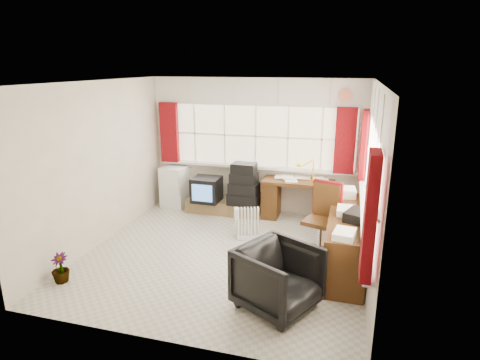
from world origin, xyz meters
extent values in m
plane|color=beige|center=(0.00, 0.00, 0.00)|extent=(4.00, 4.00, 0.00)
plane|color=beige|center=(0.00, 2.00, 1.25)|extent=(4.00, 0.00, 4.00)
plane|color=beige|center=(0.00, -2.00, 1.25)|extent=(4.00, 0.00, 4.00)
plane|color=beige|center=(-2.00, 0.00, 1.25)|extent=(0.00, 4.00, 4.00)
plane|color=beige|center=(2.00, 0.00, 1.25)|extent=(0.00, 4.00, 4.00)
plane|color=white|center=(0.00, 0.00, 2.50)|extent=(4.00, 4.00, 0.00)
plane|color=#F2E3BF|center=(0.00, 1.98, 1.45)|extent=(3.60, 0.00, 3.60)
cube|color=white|center=(0.00, 1.94, 0.87)|extent=(3.70, 0.12, 0.05)
cube|color=white|center=(-1.20, 1.97, 1.45)|extent=(0.03, 0.02, 1.10)
cube|color=white|center=(-0.60, 1.97, 1.45)|extent=(0.03, 0.02, 1.10)
cube|color=white|center=(0.00, 1.97, 1.45)|extent=(0.03, 0.02, 1.10)
cube|color=white|center=(0.60, 1.97, 1.45)|extent=(0.03, 0.02, 1.10)
cube|color=white|center=(1.20, 1.97, 1.45)|extent=(0.03, 0.02, 1.10)
plane|color=#F2E3BF|center=(1.98, 0.00, 1.45)|extent=(0.00, 3.60, 3.60)
cube|color=white|center=(1.94, 0.00, 0.87)|extent=(0.12, 3.70, 0.05)
cube|color=white|center=(1.97, -1.20, 1.45)|extent=(0.02, 0.03, 1.10)
cube|color=white|center=(1.97, -0.60, 1.45)|extent=(0.02, 0.03, 1.10)
cube|color=white|center=(1.97, 0.00, 1.45)|extent=(0.02, 0.03, 1.10)
cube|color=white|center=(1.97, 0.60, 1.45)|extent=(0.02, 0.03, 1.10)
cube|color=white|center=(1.97, 1.20, 1.45)|extent=(0.02, 0.03, 1.10)
cube|color=maroon|center=(-1.70, 1.90, 1.46)|extent=(0.35, 0.10, 1.15)
cube|color=maroon|center=(1.60, 1.90, 1.46)|extent=(0.35, 0.10, 1.15)
cube|color=maroon|center=(1.90, 1.60, 1.46)|extent=(0.10, 0.35, 1.15)
cube|color=maroon|center=(1.90, -1.70, 1.46)|extent=(0.10, 0.35, 1.15)
cube|color=silver|center=(0.00, 1.96, 2.25)|extent=(3.95, 0.08, 0.48)
cube|color=silver|center=(1.96, 0.00, 2.25)|extent=(0.08, 3.95, 0.48)
cube|color=#472610|center=(0.85, 1.80, 0.70)|extent=(1.27, 0.63, 0.06)
cube|color=#472610|center=(0.36, 1.80, 0.34)|extent=(0.30, 0.57, 0.67)
cube|color=#472610|center=(1.33, 1.80, 0.34)|extent=(0.30, 0.57, 0.67)
cube|color=white|center=(0.85, 1.80, 0.74)|extent=(0.22, 0.29, 0.02)
cube|color=white|center=(0.85, 1.80, 0.75)|extent=(0.22, 0.29, 0.02)
cube|color=white|center=(0.85, 1.80, 0.75)|extent=(0.22, 0.29, 0.02)
cube|color=white|center=(0.85, 1.80, 0.75)|extent=(0.22, 0.29, 0.02)
cube|color=white|center=(0.85, 1.80, 0.76)|extent=(0.22, 0.29, 0.02)
cube|color=white|center=(0.85, 1.80, 0.76)|extent=(0.22, 0.29, 0.02)
cube|color=white|center=(0.85, 1.80, 0.77)|extent=(0.22, 0.29, 0.02)
cylinder|color=yellow|center=(1.09, 1.81, 0.74)|extent=(0.09, 0.09, 0.02)
cylinder|color=yellow|center=(1.09, 1.81, 0.92)|extent=(0.02, 0.02, 0.35)
cone|color=yellow|center=(1.09, 1.81, 1.05)|extent=(0.15, 0.13, 0.14)
cube|color=black|center=(1.35, 0.39, 0.02)|extent=(0.57, 0.57, 0.04)
cylinder|color=silver|center=(1.35, 0.39, 0.26)|extent=(0.06, 0.06, 0.52)
cube|color=#472610|center=(1.35, 0.39, 0.52)|extent=(0.56, 0.54, 0.06)
cube|color=#472610|center=(1.42, 0.60, 0.81)|extent=(0.40, 0.18, 0.50)
cube|color=maroon|center=(1.42, 0.60, 0.83)|extent=(0.44, 0.20, 0.52)
imported|color=black|center=(1.01, -1.09, 0.38)|extent=(1.11, 1.10, 0.75)
cube|color=white|center=(0.20, 0.66, 0.04)|extent=(0.38, 0.26, 0.07)
cube|color=white|center=(0.05, 0.60, 0.30)|extent=(0.06, 0.11, 0.46)
cube|color=white|center=(0.10, 0.62, 0.30)|extent=(0.06, 0.11, 0.46)
cube|color=white|center=(0.15, 0.64, 0.30)|extent=(0.06, 0.11, 0.46)
cube|color=white|center=(0.20, 0.66, 0.30)|extent=(0.06, 0.11, 0.46)
cube|color=white|center=(0.25, 0.68, 0.30)|extent=(0.06, 0.11, 0.46)
cube|color=white|center=(0.30, 0.70, 0.30)|extent=(0.06, 0.11, 0.46)
cube|color=white|center=(0.35, 0.72, 0.30)|extent=(0.06, 0.11, 0.46)
cube|color=#472610|center=(1.73, 0.20, 0.38)|extent=(0.50, 2.00, 0.75)
cube|color=white|center=(1.70, -0.60, 0.80)|extent=(0.24, 0.32, 0.10)
cube|color=white|center=(1.70, 0.20, 0.80)|extent=(0.24, 0.32, 0.10)
cube|color=white|center=(1.70, 1.00, 0.80)|extent=(0.24, 0.32, 0.10)
cube|color=black|center=(1.87, 0.01, 0.81)|extent=(0.42, 0.47, 0.13)
cube|color=olive|center=(-0.55, 1.72, 0.12)|extent=(1.40, 0.50, 0.25)
cube|color=black|center=(-0.83, 1.56, 0.48)|extent=(0.51, 0.46, 0.46)
cube|color=#4D84DA|center=(-0.84, 1.32, 0.48)|extent=(0.39, 0.02, 0.31)
cube|color=black|center=(-0.11, 1.57, 0.35)|extent=(0.58, 0.38, 0.21)
cube|color=black|center=(-0.11, 1.57, 0.56)|extent=(0.54, 0.36, 0.20)
cube|color=black|center=(-0.11, 1.57, 0.75)|extent=(0.49, 0.34, 0.19)
cube|color=black|center=(-0.11, 1.57, 0.94)|extent=(0.44, 0.32, 0.18)
cube|color=white|center=(-1.58, 1.80, 0.40)|extent=(0.52, 0.52, 0.80)
cube|color=silver|center=(-1.38, 1.54, 0.52)|extent=(0.02, 0.02, 0.42)
imported|color=white|center=(-0.02, 0.71, 0.14)|extent=(0.11, 0.11, 0.28)
imported|color=#83C3BD|center=(-0.66, 1.63, 0.10)|extent=(0.12, 0.12, 0.20)
imported|color=black|center=(-1.80, -1.29, 0.20)|extent=(0.22, 0.22, 0.40)
camera|label=1|loc=(1.68, -5.14, 2.73)|focal=30.00mm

